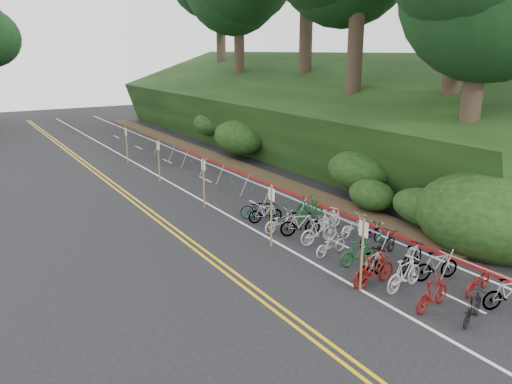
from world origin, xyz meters
TOP-DOWN VIEW (x-y plane):
  - ground at (0.00, 0.00)m, footprint 120.00×120.00m
  - road_markings at (0.63, 10.10)m, footprint 7.47×80.00m
  - red_curb at (5.70, 12.00)m, footprint 0.25×28.00m
  - embankment at (12.96, 19.04)m, footprint 14.30×48.14m
  - bike_rack_front at (3.44, -2.23)m, footprint 1.16×3.01m
  - bike_racks_rest at (3.00, 13.00)m, footprint 1.14×23.00m
  - signpost_near at (0.95, 0.29)m, footprint 0.08×0.40m
  - signposts_rest at (0.60, 14.00)m, footprint 0.08×18.40m
  - bike_front at (1.59, 0.36)m, footprint 0.57×1.88m
  - bike_valet at (2.94, 2.78)m, footprint 3.29×13.02m

SIDE VIEW (x-z plane):
  - ground at x=0.00m, z-range 0.00..0.00m
  - road_markings at x=0.63m, z-range 0.00..0.01m
  - red_curb at x=5.70m, z-range 0.00..0.10m
  - bike_valet at x=2.94m, z-range -0.06..1.04m
  - bike_front at x=1.59m, z-range 0.00..1.12m
  - bike_racks_rest at x=3.00m, z-range 0.27..1.44m
  - bike_rack_front at x=3.44m, z-range 0.28..1.48m
  - signpost_near at x=0.95m, z-range 0.18..2.65m
  - signposts_rest at x=0.60m, z-range 0.18..2.68m
  - embankment at x=12.96m, z-range -1.99..7.12m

